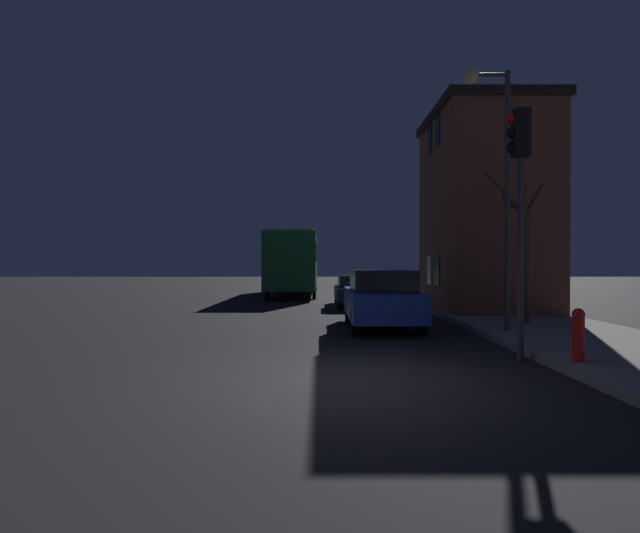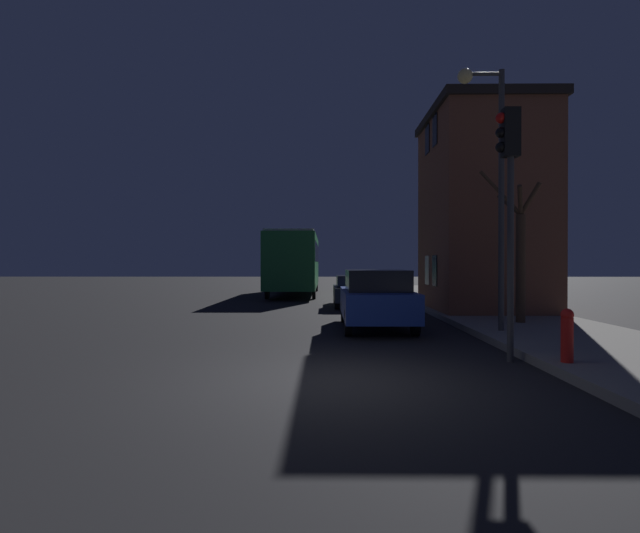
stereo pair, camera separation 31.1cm
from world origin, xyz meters
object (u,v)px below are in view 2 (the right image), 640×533
object	(u,v)px
car_mid_lane	(356,290)
fire_hydrant	(567,334)
traffic_light	(509,181)
bare_tree	(519,252)
bus	(295,259)
car_near_lane	(376,298)
streetlamp	(491,161)

from	to	relation	value
car_mid_lane	fire_hydrant	world-z (taller)	car_mid_lane
traffic_light	bare_tree	world-z (taller)	traffic_light
bus	fire_hydrant	world-z (taller)	bus
bare_tree	car_mid_lane	size ratio (longest dim) A/B	0.98
car_near_lane	fire_hydrant	xyz separation A→B (m)	(2.65, -5.52, -0.22)
bare_tree	car_mid_lane	world-z (taller)	bare_tree
bare_tree	car_mid_lane	xyz separation A→B (m)	(-4.17, 7.05, -1.43)
car_mid_lane	streetlamp	bearing A→B (deg)	-72.33
car_near_lane	bare_tree	bearing A→B (deg)	2.32
traffic_light	streetlamp	bearing A→B (deg)	77.59
fire_hydrant	bus	bearing A→B (deg)	105.89
bus	car_mid_lane	world-z (taller)	bus
bare_tree	car_near_lane	distance (m)	4.24
bare_tree	bus	world-z (taller)	bare_tree
streetlamp	fire_hydrant	bearing A→B (deg)	-90.31
bare_tree	car_near_lane	world-z (taller)	bare_tree
streetlamp	bus	xyz separation A→B (m)	(-5.88, 16.61, -2.27)
bus	car_near_lane	size ratio (longest dim) A/B	2.46
bus	fire_hydrant	xyz separation A→B (m)	(5.86, -20.58, -1.44)
streetlamp	car_mid_lane	distance (m)	9.90
bus	streetlamp	bearing A→B (deg)	-70.51
bare_tree	fire_hydrant	world-z (taller)	bare_tree
bare_tree	car_mid_lane	bearing A→B (deg)	120.56
traffic_light	bare_tree	size ratio (longest dim) A/B	1.10
streetlamp	bus	distance (m)	17.77
bare_tree	bus	size ratio (longest dim) A/B	0.39
bus	car_near_lane	bearing A→B (deg)	-77.98
traffic_light	fire_hydrant	size ratio (longest dim) A/B	5.19
traffic_light	fire_hydrant	distance (m)	2.92
car_mid_lane	fire_hydrant	xyz separation A→B (m)	(2.77, -12.74, -0.06)
car_near_lane	car_mid_lane	size ratio (longest dim) A/B	1.02
streetlamp	fire_hydrant	distance (m)	5.44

